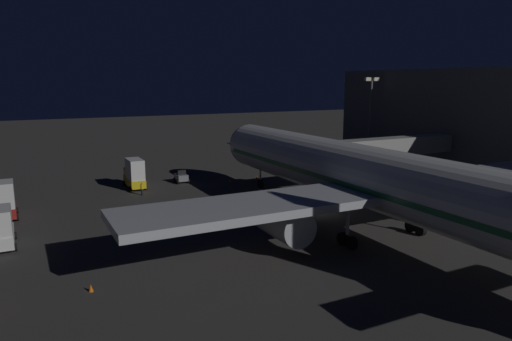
% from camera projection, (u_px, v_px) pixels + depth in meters
% --- Properties ---
extents(ground_plane, '(320.00, 320.00, 0.00)m').
position_uv_depth(ground_plane, '(321.00, 214.00, 53.22)').
color(ground_plane, '#383533').
extents(airliner_at_gate, '(49.44, 60.82, 18.18)m').
position_uv_depth(airliner_at_gate, '(375.00, 180.00, 44.52)').
color(airliner_at_gate, silver).
rests_on(airliner_at_gate, ground_plane).
extents(jet_bridge, '(25.36, 3.40, 7.21)m').
position_uv_depth(jet_bridge, '(371.00, 148.00, 64.69)').
color(jet_bridge, '#9E9E99').
rests_on(jet_bridge, ground_plane).
extents(apron_floodlight_mast, '(2.90, 0.50, 15.46)m').
position_uv_depth(apron_floodlight_mast, '(370.00, 114.00, 82.16)').
color(apron_floodlight_mast, '#59595E').
rests_on(apron_floodlight_mast, ground_plane).
extents(pushback_tug, '(1.86, 2.26, 1.95)m').
position_uv_depth(pushback_tug, '(181.00, 178.00, 69.35)').
color(pushback_tug, slate).
rests_on(pushback_tug, ground_plane).
extents(ops_van, '(2.36, 4.63, 4.21)m').
position_uv_depth(ops_van, '(5.00, 200.00, 50.91)').
color(ops_van, maroon).
rests_on(ops_van, ground_plane).
extents(catering_truck, '(2.36, 5.54, 4.21)m').
position_uv_depth(catering_truck, '(134.00, 174.00, 65.58)').
color(catering_truck, yellow).
rests_on(catering_truck, ground_plane).
extents(cargo_truck_aft, '(2.36, 5.19, 3.76)m').
position_uv_depth(cargo_truck_aft, '(1.00, 227.00, 42.12)').
color(cargo_truck_aft, silver).
rests_on(cargo_truck_aft, ground_plane).
extents(ground_crew_near_nose_gear, '(0.40, 0.40, 1.82)m').
position_uv_depth(ground_crew_near_nose_gear, '(142.00, 188.00, 61.61)').
color(ground_crew_near_nose_gear, black).
rests_on(ground_crew_near_nose_gear, ground_plane).
extents(traffic_cone_nose_port, '(0.36, 0.36, 0.55)m').
position_uv_depth(traffic_cone_nose_port, '(257.00, 177.00, 71.96)').
color(traffic_cone_nose_port, orange).
rests_on(traffic_cone_nose_port, ground_plane).
extents(traffic_cone_nose_starboard, '(0.36, 0.36, 0.55)m').
position_uv_depth(traffic_cone_nose_starboard, '(230.00, 180.00, 69.99)').
color(traffic_cone_nose_starboard, orange).
rests_on(traffic_cone_nose_starboard, ground_plane).
extents(traffic_cone_wingtip_svc_side, '(0.36, 0.36, 0.55)m').
position_uv_depth(traffic_cone_wingtip_svc_side, '(91.00, 288.00, 33.47)').
color(traffic_cone_wingtip_svc_side, orange).
rests_on(traffic_cone_wingtip_svc_side, ground_plane).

